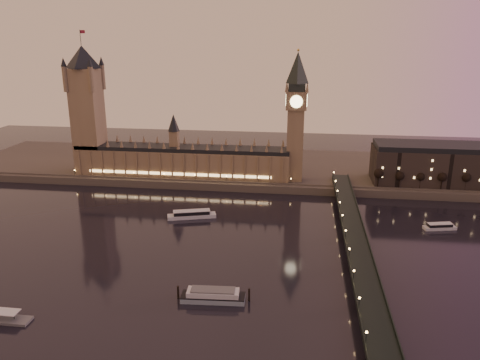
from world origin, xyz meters
name	(u,v)px	position (x,y,z in m)	size (l,w,h in m)	color
ground	(197,244)	(0.00, 0.00, 0.00)	(700.00, 700.00, 0.00)	black
far_embankment	(269,168)	(30.00, 165.00, 3.00)	(560.00, 130.00, 6.00)	#423D35
palace_of_westminster	(182,157)	(-40.12, 120.99, 21.71)	(180.00, 26.62, 52.00)	brown
victoria_tower	(87,103)	(-120.00, 121.00, 65.79)	(31.68, 31.68, 118.00)	brown
big_ben	(296,109)	(53.99, 120.99, 63.95)	(17.68, 17.68, 104.00)	brown
westminster_bridge	(355,244)	(91.61, 0.00, 5.52)	(13.20, 260.00, 15.30)	black
city_block	(473,163)	(194.94, 130.93, 22.24)	(155.00, 45.00, 34.00)	black
bare_tree_0	(378,175)	(119.25, 109.00, 16.13)	(6.66, 6.66, 13.55)	black
bare_tree_1	(399,176)	(134.98, 109.00, 16.13)	(6.66, 6.66, 13.55)	black
bare_tree_2	(421,176)	(150.70, 109.00, 16.13)	(6.66, 6.66, 13.55)	black
bare_tree_3	(442,177)	(166.43, 109.00, 16.13)	(6.66, 6.66, 13.55)	black
bare_tree_4	(464,178)	(182.16, 109.00, 16.13)	(6.66, 6.66, 13.55)	black
cruise_boat_a	(192,214)	(-13.32, 41.45, 2.32)	(33.53, 16.24, 5.26)	silver
cruise_boat_c	(440,227)	(149.45, 43.26, 1.82)	(21.41, 10.12, 4.14)	silver
moored_barge	(213,295)	(21.07, -60.08, 2.68)	(34.56, 10.27, 6.35)	#7E91A0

